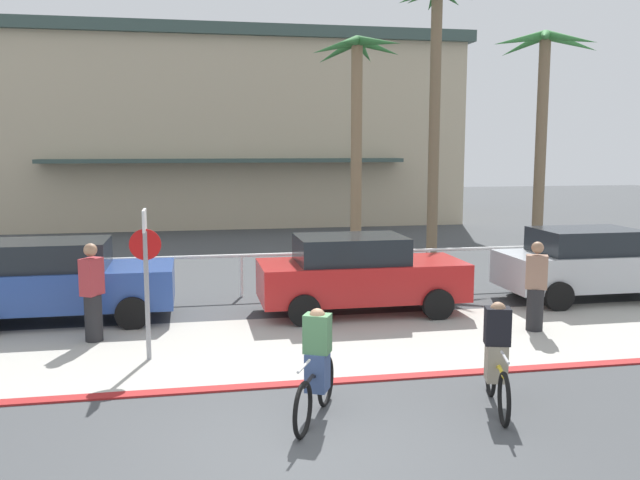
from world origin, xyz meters
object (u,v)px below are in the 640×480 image
(car_blue_1, at_px, (61,280))
(pedestrian_1, at_px, (536,290))
(car_red_2, at_px, (359,273))
(car_silver_3, at_px, (592,263))
(stop_sign_bike_lane, at_px, (146,263))
(pedestrian_0, at_px, (93,296))
(cyclist_black_0, at_px, (316,366))
(cyclist_yellow_1, at_px, (497,358))
(palm_tree_2, at_px, (436,53))
(palm_tree_1, at_px, (357,96))
(palm_tree_3, at_px, (544,90))

(car_blue_1, height_order, pedestrian_1, pedestrian_1)
(car_red_2, height_order, car_silver_3, same)
(stop_sign_bike_lane, xyz_separation_m, pedestrian_0, (-1.06, 1.33, -0.81))
(car_blue_1, xyz_separation_m, cyclist_black_0, (4.23, -5.88, -0.18))
(cyclist_yellow_1, distance_m, pedestrian_1, 4.25)
(stop_sign_bike_lane, xyz_separation_m, cyclist_yellow_1, (4.86, -3.00, -0.98))
(car_silver_3, bearing_deg, palm_tree_2, 99.98)
(pedestrian_0, bearing_deg, cyclist_yellow_1, -36.19)
(car_blue_1, relative_size, car_silver_3, 1.00)
(palm_tree_2, height_order, cyclist_yellow_1, palm_tree_2)
(palm_tree_2, distance_m, pedestrian_1, 11.29)
(stop_sign_bike_lane, relative_size, car_red_2, 0.58)
(car_blue_1, height_order, car_silver_3, same)
(car_blue_1, xyz_separation_m, pedestrian_0, (0.84, -1.65, -0.01))
(palm_tree_2, height_order, pedestrian_0, palm_tree_2)
(palm_tree_1, height_order, car_silver_3, palm_tree_1)
(car_blue_1, bearing_deg, car_silver_3, -0.88)
(palm_tree_2, distance_m, cyclist_yellow_1, 14.85)
(palm_tree_2, relative_size, car_red_2, 1.99)
(cyclist_yellow_1, bearing_deg, palm_tree_2, 73.64)
(car_blue_1, relative_size, cyclist_black_0, 2.65)
(cyclist_black_0, xyz_separation_m, pedestrian_0, (-3.40, 4.23, 0.17))
(car_silver_3, bearing_deg, cyclist_yellow_1, -131.44)
(palm_tree_3, xyz_separation_m, pedestrian_1, (-4.77, -8.76, -4.57))
(cyclist_black_0, relative_size, pedestrian_1, 0.94)
(palm_tree_1, bearing_deg, cyclist_black_0, -105.99)
(palm_tree_2, bearing_deg, palm_tree_3, -13.99)
(palm_tree_3, relative_size, pedestrian_1, 4.11)
(palm_tree_1, bearing_deg, pedestrian_0, -129.27)
(palm_tree_1, bearing_deg, cyclist_yellow_1, -95.19)
(stop_sign_bike_lane, bearing_deg, pedestrian_0, 128.52)
(cyclist_yellow_1, bearing_deg, car_silver_3, 48.56)
(palm_tree_3, bearing_deg, stop_sign_bike_lane, -142.58)
(car_silver_3, bearing_deg, car_blue_1, 179.12)
(palm_tree_2, bearing_deg, cyclist_yellow_1, -106.36)
(stop_sign_bike_lane, height_order, car_silver_3, stop_sign_bike_lane)
(palm_tree_3, bearing_deg, pedestrian_0, -148.94)
(car_silver_3, bearing_deg, stop_sign_bike_lane, -164.32)
(car_silver_3, xyz_separation_m, pedestrian_0, (-11.03, -1.47, -0.01))
(palm_tree_1, xyz_separation_m, car_red_2, (-1.75, -7.44, -4.32))
(cyclist_black_0, bearing_deg, palm_tree_1, 74.01)
(cyclist_black_0, height_order, cyclist_yellow_1, same)
(stop_sign_bike_lane, relative_size, car_silver_3, 0.58)
(car_red_2, xyz_separation_m, cyclist_yellow_1, (0.57, -5.57, -0.18))
(stop_sign_bike_lane, distance_m, car_silver_3, 10.39)
(car_red_2, bearing_deg, car_silver_3, 2.35)
(palm_tree_2, relative_size, car_silver_3, 1.99)
(palm_tree_2, bearing_deg, car_silver_3, -80.02)
(stop_sign_bike_lane, xyz_separation_m, cyclist_black_0, (2.34, -2.90, -0.98))
(car_blue_1, xyz_separation_m, car_red_2, (6.18, -0.42, 0.00))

